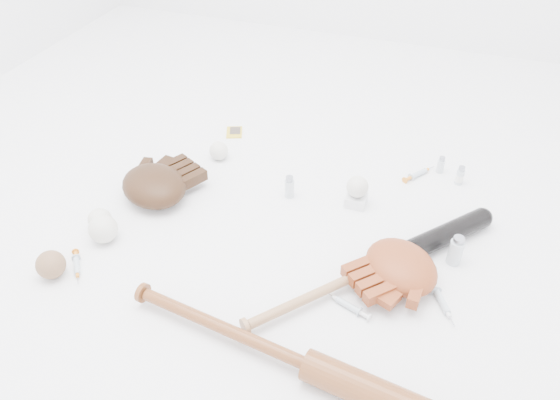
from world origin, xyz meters
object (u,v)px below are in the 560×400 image
(bat_dark, at_px, (376,267))
(pedestal, at_px, (356,200))
(glove_dark, at_px, (154,185))
(bat_wood, at_px, (310,366))

(bat_dark, distance_m, pedestal, 0.30)
(bat_dark, distance_m, glove_dark, 0.73)
(bat_dark, relative_size, glove_dark, 3.13)
(pedestal, bearing_deg, bat_wood, -86.05)
(bat_wood, height_order, pedestal, bat_wood)
(bat_dark, height_order, pedestal, bat_dark)
(glove_dark, relative_size, pedestal, 4.26)
(glove_dark, bearing_deg, bat_dark, 19.80)
(glove_dark, xyz_separation_m, pedestal, (0.61, 0.18, -0.03))
(bat_wood, xyz_separation_m, glove_dark, (-0.65, 0.46, 0.01))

